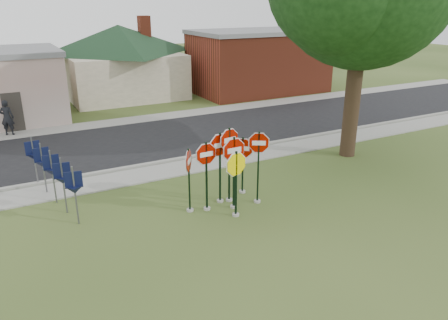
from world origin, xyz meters
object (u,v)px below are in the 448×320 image
stop_sign_left (206,167)px  pedestrian (7,118)px  stop_sign_yellow (236,175)px  stop_sign_center (234,162)px

stop_sign_left → pedestrian: bearing=113.0°
stop_sign_yellow → pedestrian: size_ratio=1.27×
stop_sign_center → stop_sign_left: size_ratio=1.06×
stop_sign_center → stop_sign_left: stop_sign_center is taller
stop_sign_yellow → pedestrian: 15.13m
stop_sign_center → stop_sign_left: bearing=161.7°
stop_sign_left → stop_sign_center: bearing=-18.3°
stop_sign_center → pedestrian: 14.72m
stop_sign_yellow → stop_sign_left: size_ratio=0.94×
stop_sign_center → pedestrian: bearing=115.8°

